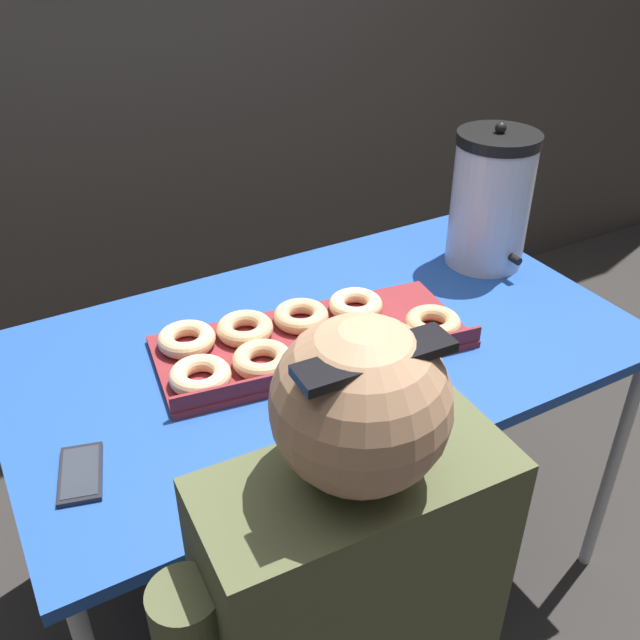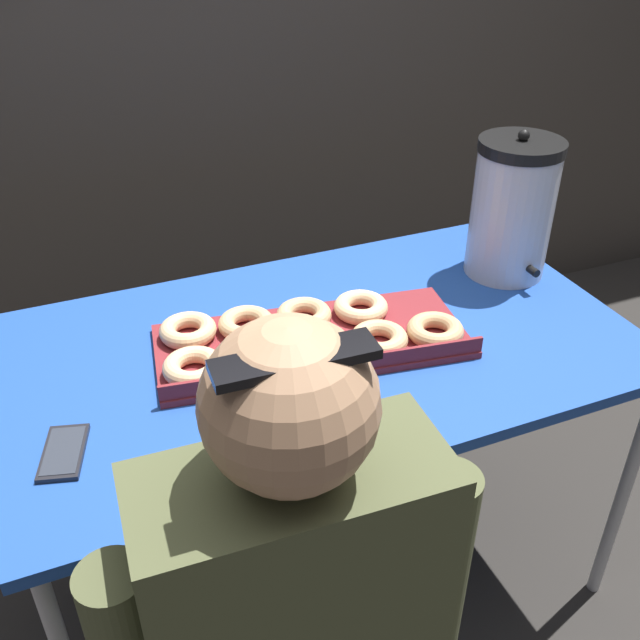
# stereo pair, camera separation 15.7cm
# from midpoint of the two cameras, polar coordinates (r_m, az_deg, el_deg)

# --- Properties ---
(ground_plane) EXTENTS (12.00, 12.00, 0.00)m
(ground_plane) POSITION_cam_midpoint_polar(r_m,az_deg,el_deg) (2.13, -2.02, -18.86)
(ground_plane) COLOR #2D2B28
(folding_table) EXTENTS (1.39, 0.81, 0.76)m
(folding_table) POSITION_cam_midpoint_polar(r_m,az_deg,el_deg) (1.63, -2.50, -3.17)
(folding_table) COLOR #1E479E
(folding_table) RESTS_ON ground
(donut_box) EXTENTS (0.72, 0.38, 0.05)m
(donut_box) POSITION_cam_midpoint_polar(r_m,az_deg,el_deg) (1.57, -4.04, -1.56)
(donut_box) COLOR maroon
(donut_box) RESTS_ON folding_table
(coffee_urn) EXTENTS (0.21, 0.24, 0.38)m
(coffee_urn) POSITION_cam_midpoint_polar(r_m,az_deg,el_deg) (1.89, 11.19, 9.35)
(coffee_urn) COLOR silver
(coffee_urn) RESTS_ON folding_table
(cell_phone) EXTENTS (0.11, 0.16, 0.01)m
(cell_phone) POSITION_cam_midpoint_polar(r_m,az_deg,el_deg) (1.37, -21.81, -11.46)
(cell_phone) COLOR black
(cell_phone) RESTS_ON folding_table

